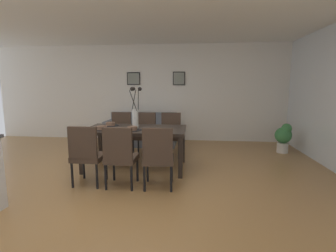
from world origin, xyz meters
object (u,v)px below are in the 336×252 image
object	(u,v)px
potted_plant	(284,137)
framed_picture_center	(179,78)
dining_chair_mid_left	(158,155)
bowl_far_left	(132,128)
dining_chair_near_left	(87,153)
bowl_near_right	(110,124)
dining_chair_near_right	(121,131)
dining_chair_far_right	(145,132)
centerpiece_vase	(135,113)
dining_table	(136,132)
framed_picture_left	(134,79)
sofa	(142,133)
dining_chair_far_left	(120,154)
bowl_near_left	(102,127)
dining_chair_mid_right	(171,132)

from	to	relation	value
potted_plant	framed_picture_center	bearing A→B (deg)	155.59
dining_chair_mid_left	bowl_far_left	size ratio (longest dim) A/B	5.41
dining_chair_near_left	bowl_near_right	distance (m)	1.15
dining_chair_near_right	dining_chair_mid_left	bearing A→B (deg)	-58.80
dining_chair_near_left	bowl_far_left	bearing A→B (deg)	51.64
potted_plant	dining_chair_far_right	bearing A→B (deg)	-170.76
dining_chair_far_right	bowl_near_right	size ratio (longest dim) A/B	5.41
centerpiece_vase	dining_table	bearing A→B (deg)	-124.65
dining_table	framed_picture_left	xyz separation A→B (m)	(-0.62, 2.49, 1.03)
framed_picture_center	dining_table	bearing A→B (deg)	-104.03
dining_chair_mid_left	sofa	xyz separation A→B (m)	(-0.84, 2.83, -0.23)
dining_chair_far_left	dining_chair_far_right	size ratio (longest dim) A/B	1.00
dining_table	sofa	distance (m)	1.99
framed_picture_center	bowl_near_left	bearing A→B (deg)	-113.17
centerpiece_vase	potted_plant	xyz separation A→B (m)	(3.05, 1.39, -0.65)
bowl_near_left	dining_chair_mid_right	bearing A→B (deg)	46.27
dining_chair_near_left	bowl_near_left	distance (m)	0.72
dining_table	bowl_near_right	bearing A→B (deg)	157.50
dining_chair_mid_left	bowl_near_left	world-z (taller)	dining_chair_mid_left
dining_chair_near_right	framed_picture_center	size ratio (longest dim) A/B	2.55
bowl_near_right	potted_plant	size ratio (longest dim) A/B	0.25
dining_chair_mid_right	potted_plant	world-z (taller)	dining_chair_mid_right
dining_table	dining_chair_mid_left	size ratio (longest dim) A/B	1.96
framed_picture_left	potted_plant	size ratio (longest dim) A/B	0.54
framed_picture_center	bowl_far_left	bearing A→B (deg)	-102.92
dining_chair_near_right	bowl_far_left	distance (m)	1.28
dining_chair_far_left	dining_chair_mid_right	world-z (taller)	same
dining_chair_mid_left	potted_plant	size ratio (longest dim) A/B	1.37
dining_chair_far_left	centerpiece_vase	bearing A→B (deg)	89.02
dining_chair_near_left	bowl_far_left	distance (m)	0.90
centerpiece_vase	framed_picture_left	world-z (taller)	framed_picture_left
dining_chair_far_right	sofa	distance (m)	1.09
dining_table	sofa	world-z (taller)	sofa
sofa	framed_picture_center	xyz separation A→B (m)	(0.92, 0.57, 1.41)
framed_picture_left	centerpiece_vase	bearing A→B (deg)	-75.94
framed_picture_center	sofa	bearing A→B (deg)	-148.20
dining_chair_near_left	dining_chair_far_right	size ratio (longest dim) A/B	1.00
sofa	framed_picture_center	bearing A→B (deg)	31.80
bowl_near_right	framed_picture_left	distance (m)	2.45
bowl_far_left	framed_picture_left	bearing A→B (deg)	102.92
dining_chair_near_left	dining_chair_far_left	distance (m)	0.52
dining_table	dining_chair_near_left	bearing A→B (deg)	-120.70
dining_chair_near_right	bowl_near_right	world-z (taller)	dining_chair_near_right
dining_chair_near_left	dining_chair_mid_left	world-z (taller)	same
dining_chair_near_right	framed_picture_left	world-z (taller)	framed_picture_left
dining_chair_mid_right	bowl_near_right	distance (m)	1.32
dining_chair_mid_right	bowl_far_left	world-z (taller)	dining_chair_mid_right
dining_chair_near_left	bowl_near_right	xyz separation A→B (m)	(-0.01, 1.12, 0.27)
dining_chair_mid_left	bowl_near_left	distance (m)	1.31
bowl_near_left	framed_picture_center	distance (m)	3.09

